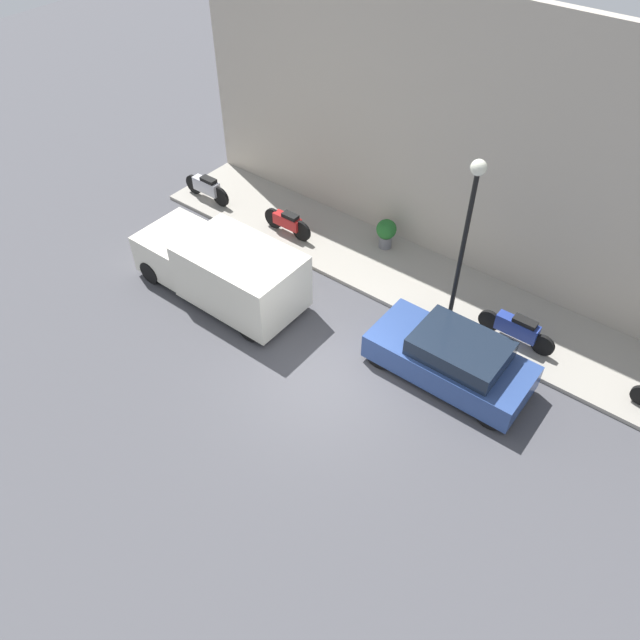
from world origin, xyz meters
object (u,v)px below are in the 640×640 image
delivery_van (221,268)px  streetlamp (469,218)px  potted_plant (386,232)px  motorcycle_red (288,222)px  motorcycle_blue (517,329)px  scooter_silver (207,187)px  parked_car (452,358)px

delivery_van → streetlamp: bearing=-64.0°
potted_plant → motorcycle_red: bearing=115.2°
motorcycle_blue → delivery_van: bearing=113.1°
scooter_silver → streetlamp: 9.82m
motorcycle_red → streetlamp: 6.67m
parked_car → scooter_silver: 10.48m
parked_car → motorcycle_blue: parked_car is taller
parked_car → streetlamp: streetlamp is taller
delivery_van → motorcycle_blue: bearing=-66.9°
delivery_van → motorcycle_blue: (3.17, -7.40, -0.36)m
parked_car → scooter_silver: parked_car is taller
motorcycle_blue → streetlamp: streetlamp is taller
scooter_silver → potted_plant: (1.46, -6.19, 0.08)m
parked_car → potted_plant: bearing=50.7°
motorcycle_red → motorcycle_blue: size_ratio=0.86×
streetlamp → motorcycle_red: bearing=85.9°
parked_car → streetlamp: (1.62, 0.92, 2.80)m
delivery_van → streetlamp: (2.77, -5.69, 2.52)m
scooter_silver → delivery_van: bearing=-129.6°
motorcycle_red → potted_plant: potted_plant is taller
motorcycle_red → scooter_silver: (-0.14, 3.39, 0.03)m
parked_car → motorcycle_red: 7.21m
delivery_van → motorcycle_red: 3.24m
streetlamp → potted_plant: streetlamp is taller
delivery_van → potted_plant: (4.52, -2.49, -0.28)m
parked_car → motorcycle_red: parked_car is taller
parked_car → delivery_van: 6.71m
potted_plant → delivery_van: bearing=151.1°
parked_car → motorcycle_blue: bearing=-21.5°
delivery_van → scooter_silver: size_ratio=2.61×
delivery_van → motorcycle_blue: delivery_van is taller
scooter_silver → potted_plant: potted_plant is taller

